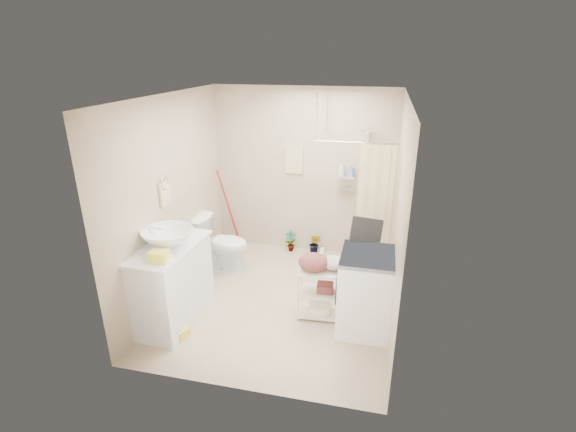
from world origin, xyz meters
name	(u,v)px	position (x,y,z in m)	size (l,w,h in m)	color
floor	(279,300)	(0.00, 0.00, 0.00)	(3.20, 3.20, 0.00)	#C5B293
ceiling	(277,96)	(0.00, 0.00, 2.60)	(2.80, 3.20, 0.04)	silver
wall_back	(304,173)	(0.00, 1.60, 1.30)	(2.80, 0.04, 2.60)	#B9A88F
wall_front	(233,271)	(0.00, -1.60, 1.30)	(2.80, 0.04, 2.60)	#B9A88F
wall_left	(172,199)	(-1.40, 0.00, 1.30)	(0.04, 3.20, 2.60)	#B9A88F
wall_right	(398,217)	(1.40, 0.00, 1.30)	(0.04, 3.20, 2.60)	#B9A88F
vanity	(170,283)	(-1.16, -0.68, 0.49)	(0.63, 1.12, 0.99)	silver
sink	(168,238)	(-1.13, -0.67, 1.09)	(0.58, 0.58, 0.20)	white
counter_basket	(159,256)	(-1.05, -1.03, 1.04)	(0.20, 0.16, 0.11)	yellow
floor_basket	(180,330)	(-0.94, -0.98, 0.07)	(0.28, 0.21, 0.15)	yellow
toilet	(221,243)	(-1.04, 0.65, 0.42)	(0.46, 0.81, 0.83)	white
mop	(227,207)	(-1.27, 1.52, 0.65)	(0.12, 0.12, 1.30)	#A9121E
potted_plant_a	(291,241)	(-0.17, 1.46, 0.18)	(0.19, 0.13, 0.35)	brown
potted_plant_b	(315,244)	(0.23, 1.45, 0.17)	(0.19, 0.15, 0.35)	brown
hanging_towel	(294,160)	(-0.15, 1.58, 1.50)	(0.28, 0.03, 0.42)	beige
towel_ring	(164,191)	(-1.38, -0.20, 1.47)	(0.04, 0.22, 0.34)	beige
tp_holder	(181,239)	(-1.36, 0.05, 0.72)	(0.08, 0.12, 0.14)	white
shower	(355,204)	(0.85, 1.05, 1.05)	(1.10, 1.10, 2.10)	white
shampoo_bottle_a	(342,168)	(0.60, 1.51, 1.43)	(0.08, 0.08, 0.22)	silver
shampoo_bottle_b	(351,171)	(0.74, 1.53, 1.40)	(0.07, 0.08, 0.16)	#4E72B8
washing_machine	(368,292)	(1.14, -0.33, 0.48)	(0.66, 0.68, 0.96)	white
laundry_rack	(321,289)	(0.58, -0.22, 0.38)	(0.56, 0.33, 0.77)	beige
ironing_board	(360,269)	(1.02, -0.11, 0.65)	(0.37, 0.11, 1.29)	black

